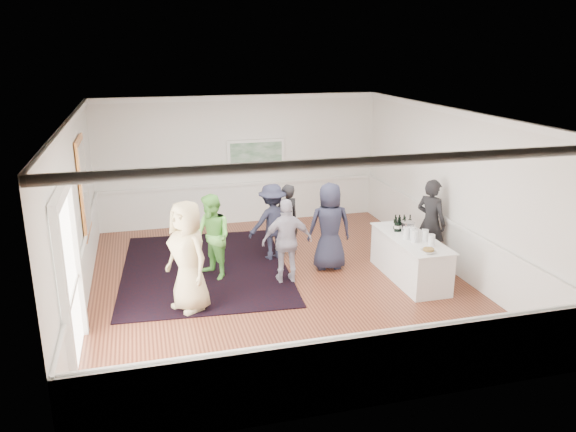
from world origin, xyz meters
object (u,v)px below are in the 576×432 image
object	(u,v)px
nut_bowl	(428,251)
guest_green	(212,237)
guest_dark_a	(272,222)
guest_tan	(188,256)
guest_navy	(330,226)
ice_bucket	(407,228)
guest_lilac	(287,241)
guest_dark_b	(287,220)
serving_table	(410,258)
bartender	(431,223)

from	to	relation	value
nut_bowl	guest_green	bearing A→B (deg)	152.40
guest_dark_a	guest_tan	bearing A→B (deg)	32.65
guest_navy	ice_bucket	world-z (taller)	guest_navy
guest_dark_a	nut_bowl	size ratio (longest dim) A/B	6.19
guest_tan	guest_dark_a	size ratio (longest dim) A/B	1.19
guest_lilac	guest_dark_b	size ratio (longest dim) A/B	1.04
serving_table	guest_dark_a	distance (m)	2.91
ice_bucket	nut_bowl	distance (m)	1.03
serving_table	ice_bucket	world-z (taller)	ice_bucket
guest_green	guest_lilac	world-z (taller)	guest_green
guest_dark_b	nut_bowl	xyz separation A→B (m)	(1.88, -2.67, 0.10)
guest_tan	guest_dark_a	bearing A→B (deg)	104.02
bartender	guest_lilac	xyz separation A→B (m)	(-3.04, -0.10, -0.08)
serving_table	guest_tan	world-z (taller)	guest_tan
guest_navy	guest_dark_b	bearing A→B (deg)	-49.51
serving_table	bartender	size ratio (longest dim) A/B	1.16
guest_green	ice_bucket	xyz separation A→B (m)	(3.66, -0.84, 0.13)
guest_navy	nut_bowl	size ratio (longest dim) A/B	6.78
guest_dark_b	ice_bucket	bearing A→B (deg)	119.78
serving_table	guest_tan	distance (m)	4.26
guest_tan	guest_green	distance (m)	1.38
serving_table	guest_green	xyz separation A→B (m)	(-3.65, 1.04, 0.40)
serving_table	guest_navy	xyz separation A→B (m)	(-1.33, 0.91, 0.46)
ice_bucket	guest_tan	bearing A→B (deg)	-174.44
bartender	ice_bucket	distance (m)	0.81
serving_table	ice_bucket	xyz separation A→B (m)	(0.01, 0.20, 0.53)
guest_dark_a	nut_bowl	xyz separation A→B (m)	(2.22, -2.56, 0.07)
guest_tan	guest_dark_a	xyz separation A→B (m)	(1.92, 1.95, -0.15)
guest_navy	nut_bowl	world-z (taller)	guest_navy
ice_bucket	nut_bowl	bearing A→B (deg)	-95.44
guest_green	nut_bowl	bearing A→B (deg)	35.56
serving_table	guest_tan	xyz separation A→B (m)	(-4.22, -0.22, 0.54)
guest_dark_a	nut_bowl	distance (m)	3.38
ice_bucket	nut_bowl	world-z (taller)	ice_bucket
guest_lilac	guest_dark_a	xyz separation A→B (m)	(0.01, 1.26, -0.01)
serving_table	bartender	distance (m)	1.04
bartender	guest_green	world-z (taller)	bartender
guest_lilac	guest_navy	size ratio (longest dim) A/B	0.92
guest_tan	guest_green	size ratio (longest dim) A/B	1.16
guest_navy	guest_green	bearing A→B (deg)	2.97
guest_navy	guest_lilac	bearing A→B (deg)	29.90
guest_dark_a	guest_navy	xyz separation A→B (m)	(0.98, -0.82, 0.08)
bartender	guest_tan	bearing A→B (deg)	71.09
guest_dark_b	ice_bucket	xyz separation A→B (m)	(1.97, -1.64, 0.18)
serving_table	guest_dark_b	xyz separation A→B (m)	(-1.96, 1.84, 0.36)
guest_lilac	guest_navy	bearing A→B (deg)	-152.72
guest_navy	bartender	bearing A→B (deg)	176.65
guest_green	serving_table	bearing A→B (deg)	47.32
nut_bowl	bartender	bearing A→B (deg)	60.06
guest_lilac	ice_bucket	distance (m)	2.35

